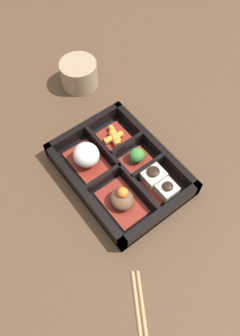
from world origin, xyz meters
name	(u,v)px	position (x,y,z in m)	size (l,w,h in m)	color
ground_plane	(120,174)	(0.00, 0.00, 0.00)	(3.00, 3.00, 0.00)	#4C3523
bento_base	(120,173)	(0.00, 0.00, 0.01)	(0.27, 0.20, 0.01)	black
bento_rim	(121,169)	(0.00, 0.00, 0.02)	(0.27, 0.20, 0.04)	black
bowl_stew	(122,200)	(-0.06, 0.04, 0.03)	(0.10, 0.06, 0.05)	maroon
bowl_rice	(87,156)	(0.06, 0.04, 0.04)	(0.10, 0.06, 0.06)	maroon
bowl_tofu	(159,182)	(-0.07, -0.04, 0.02)	(0.08, 0.06, 0.04)	maroon
bowl_greens	(137,156)	(0.00, -0.04, 0.03)	(0.05, 0.06, 0.04)	maroon
bowl_carrots	(114,137)	(0.07, -0.04, 0.02)	(0.06, 0.06, 0.02)	maroon
tea_cup	(79,73)	(0.27, -0.08, 0.03)	(0.09, 0.09, 0.06)	gray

